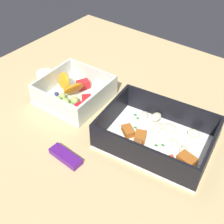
# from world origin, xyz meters

# --- Properties ---
(table_surface) EXTENTS (0.80, 0.80, 0.02)m
(table_surface) POSITION_xyz_m (0.00, 0.00, 0.01)
(table_surface) COLOR tan
(table_surface) RESTS_ON ground
(pasta_container) EXTENTS (0.23, 0.18, 0.06)m
(pasta_container) POSITION_xyz_m (-0.13, 0.01, 0.04)
(pasta_container) COLOR white
(pasta_container) RESTS_ON table_surface
(fruit_bowl) EXTENTS (0.15, 0.15, 0.05)m
(fruit_bowl) POSITION_xyz_m (0.10, 0.00, 0.04)
(fruit_bowl) COLOR silver
(fruit_bowl) RESTS_ON table_surface
(candy_bar) EXTENTS (0.07, 0.03, 0.01)m
(candy_bar) POSITION_xyz_m (-0.02, 0.15, 0.03)
(candy_bar) COLOR #51197A
(candy_bar) RESTS_ON table_surface
(paper_cup_liner) EXTENTS (0.04, 0.04, 0.02)m
(paper_cup_liner) POSITION_xyz_m (0.21, -0.02, 0.03)
(paper_cup_liner) COLOR white
(paper_cup_liner) RESTS_ON table_surface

